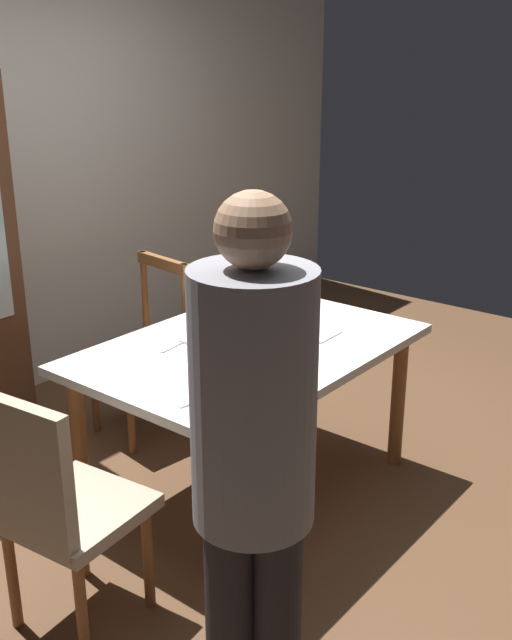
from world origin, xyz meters
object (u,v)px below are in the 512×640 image
object	(u,v)px
chair_upholstered	(55,502)
chair_spindle_back	(141,352)
birthday_cake	(264,320)
plate_near_celebrant	(229,386)
person_celebrant	(253,468)
dining_table	(249,362)
plate_far_side	(199,336)

from	to	relation	value
chair_upholstered	chair_spindle_back	bearing A→B (deg)	36.40
chair_upholstered	birthday_cake	bearing A→B (deg)	6.24
plate_near_celebrant	chair_upholstered	distance (m)	0.77
chair_spindle_back	person_celebrant	world-z (taller)	person_celebrant
birthday_cake	chair_upholstered	xyz separation A→B (m)	(-1.33, -0.15, -0.26)
dining_table	plate_far_side	distance (m)	0.26
plate_far_side	chair_upholstered	distance (m)	1.13
dining_table	person_celebrant	bearing A→B (deg)	-140.27
dining_table	chair_upholstered	distance (m)	1.15
plate_near_celebrant	birthday_cake	bearing A→B (deg)	26.35
dining_table	person_celebrant	xyz separation A→B (m)	(-1.10, -0.91, 0.30)
chair_spindle_back	plate_near_celebrant	bearing A→B (deg)	-115.84
plate_far_side	person_celebrant	bearing A→B (deg)	-131.73
birthday_cake	plate_far_side	world-z (taller)	birthday_cake
dining_table	chair_spindle_back	xyz separation A→B (m)	(0.11, 0.84, -0.20)
chair_spindle_back	birthday_cake	bearing A→B (deg)	-83.63
chair_upholstered	person_celebrant	xyz separation A→B (m)	(0.04, -0.83, 0.42)
person_celebrant	birthday_cake	bearing A→B (deg)	37.13
birthday_cake	chair_spindle_back	size ratio (longest dim) A/B	0.29
plate_far_side	chair_spindle_back	distance (m)	0.69
dining_table	birthday_cake	world-z (taller)	birthday_cake
birthday_cake	plate_near_celebrant	size ratio (longest dim) A/B	1.27
person_celebrant	dining_table	bearing A→B (deg)	39.73
birthday_cake	chair_upholstered	bearing A→B (deg)	-173.76
chair_spindle_back	person_celebrant	bearing A→B (deg)	-124.56
plate_near_celebrant	chair_spindle_back	bearing A→B (deg)	64.16
birthday_cake	plate_near_celebrant	world-z (taller)	birthday_cake
plate_far_side	birthday_cake	bearing A→B (deg)	-32.26
dining_table	chair_spindle_back	world-z (taller)	chair_spindle_back
plate_near_celebrant	chair_spindle_back	xyz separation A→B (m)	(0.52, 1.07, -0.29)
plate_far_side	chair_spindle_back	xyz separation A→B (m)	(0.18, 0.60, -0.29)
chair_upholstered	dining_table	bearing A→B (deg)	4.04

